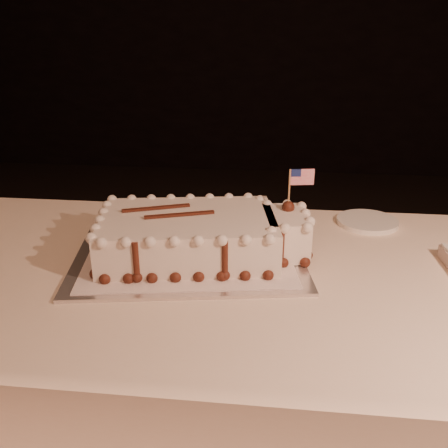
# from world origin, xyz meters

# --- Properties ---
(banquet_table) EXTENTS (2.40, 0.80, 0.75)m
(banquet_table) POSITION_xyz_m (0.00, 0.60, 0.38)
(banquet_table) COLOR #FFE3C5
(banquet_table) RESTS_ON ground
(cake_board) EXTENTS (0.56, 0.46, 0.01)m
(cake_board) POSITION_xyz_m (-0.08, 0.66, 0.75)
(cake_board) COLOR silver
(cake_board) RESTS_ON banquet_table
(doily) EXTENTS (0.50, 0.41, 0.00)m
(doily) POSITION_xyz_m (-0.08, 0.66, 0.76)
(doily) COLOR white
(doily) RESTS_ON cake_board
(sheet_cake) EXTENTS (0.49, 0.33, 0.19)m
(sheet_cake) POSITION_xyz_m (-0.06, 0.66, 0.81)
(sheet_cake) COLOR white
(sheet_cake) RESTS_ON doily
(side_plate) EXTENTS (0.16, 0.16, 0.01)m
(side_plate) POSITION_xyz_m (0.35, 0.91, 0.76)
(side_plate) COLOR white
(side_plate) RESTS_ON banquet_table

